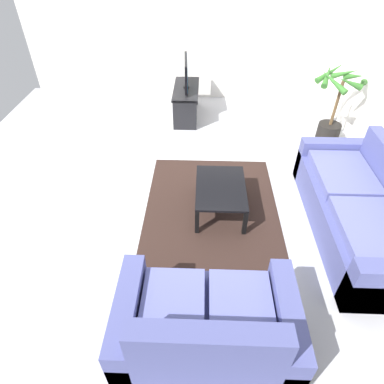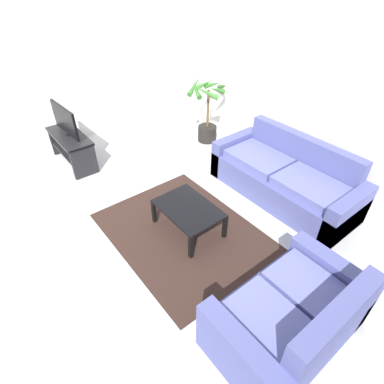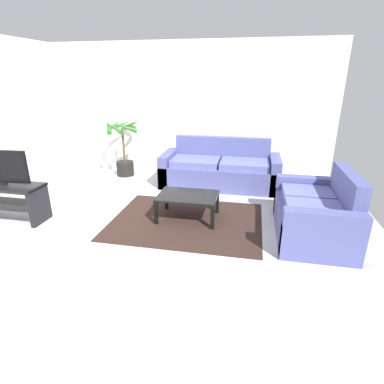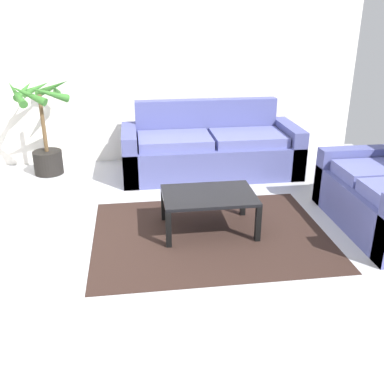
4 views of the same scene
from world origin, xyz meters
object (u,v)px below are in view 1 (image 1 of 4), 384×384
Objects in this scene: couch_loveseat at (206,328)px; tv at (186,73)px; coffee_table at (221,190)px; tv_stand at (186,98)px; couch_main at (359,211)px; potted_palm at (334,109)px.

couch_loveseat is 4.42m from tv.
coffee_table is (2.60, 0.55, -0.49)m from tv.
couch_loveseat is 4.39m from tv_stand.
coffee_table is (-0.30, -1.59, 0.03)m from couch_main.
tv_stand is at bearing -167.98° from coffee_table.
tv reaches higher than coffee_table.
couch_loveseat is 1.68× the size of coffee_table.
couch_main is 1.84× the size of potted_palm.
potted_palm is (0.81, 2.40, 0.21)m from tv_stand.
coffee_table is at bearing 12.02° from tv_stand.
tv is at bearing -143.55° from couch_main.
tv_stand is (-2.90, -2.15, 0.05)m from couch_main.
tv is at bearing 93.24° from tv_stand.
couch_loveseat is (1.47, -1.77, -0.01)m from couch_main.
potted_palm is (-2.10, 0.26, 0.26)m from couch_main.
couch_main is 3.61m from tv_stand.
tv is 2.55m from potted_palm.
coffee_table is (2.60, 0.55, -0.02)m from tv_stand.
couch_main reaches higher than coffee_table.
tv_stand reaches higher than coffee_table.
tv_stand is at bearing -175.01° from couch_loveseat.
couch_main is at bearing 79.38° from coffee_table.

